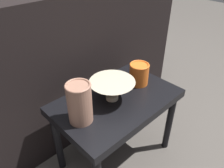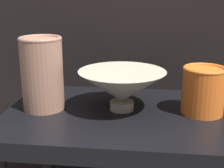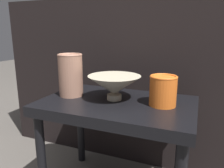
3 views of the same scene
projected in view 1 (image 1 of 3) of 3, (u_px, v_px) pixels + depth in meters
ground_plane at (116, 155)px, 1.27m from camera, size 8.00×8.00×0.00m
table at (117, 107)px, 1.07m from camera, size 0.60×0.38×0.42m
couch_backdrop at (59, 61)px, 1.33m from camera, size 1.55×0.50×0.85m
bowl at (112, 89)px, 1.00m from camera, size 0.21×0.21×0.10m
vase_textured_left at (79, 102)px, 0.87m from camera, size 0.10×0.10×0.18m
vase_colorful_right at (139, 74)px, 1.11m from camera, size 0.10×0.10×0.11m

